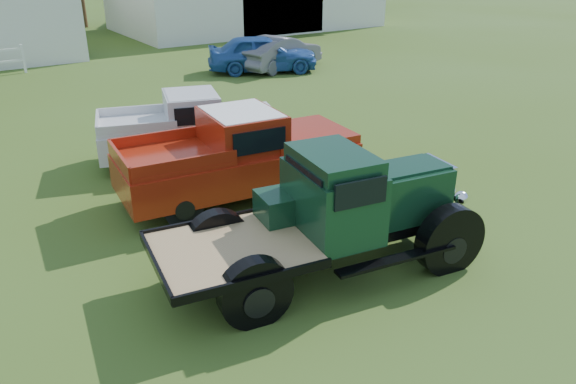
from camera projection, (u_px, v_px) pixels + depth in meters
ground at (317, 275)px, 9.51m from camera, size 120.00×120.00×0.00m
vintage_flatbed at (326, 214)px, 9.22m from camera, size 5.67×2.91×2.14m
red_pickup at (238, 154)px, 12.12m from camera, size 5.50×2.55×1.94m
white_pickup at (189, 128)px, 14.24m from camera, size 4.98×3.08×1.71m
misc_car_blue at (262, 53)px, 24.09m from camera, size 5.02×3.59×1.59m
misc_car_grey at (280, 52)px, 24.69m from camera, size 4.62×2.80×1.44m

